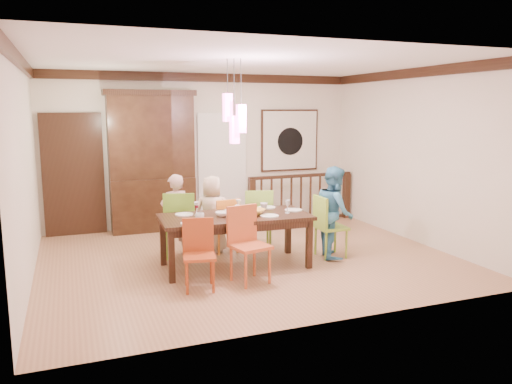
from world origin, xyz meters
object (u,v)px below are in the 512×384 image
object	(u,v)px
chair_end_right	(331,222)
person_end_right	(334,212)
dining_table	(235,221)
person_far_mid	(212,214)
balustrade	(301,197)
china_hutch	(152,161)
person_far_left	(175,216)
chair_far_left	(180,219)

from	to	relation	value
chair_end_right	person_end_right	size ratio (longest dim) A/B	0.68
dining_table	person_end_right	distance (m)	1.57
dining_table	person_far_mid	size ratio (longest dim) A/B	1.76
balustrade	chair_end_right	bearing A→B (deg)	-106.71
dining_table	china_hutch	size ratio (longest dim) A/B	0.83
person_far_mid	person_far_left	bearing A→B (deg)	21.05
balustrade	dining_table	bearing A→B (deg)	-134.98
dining_table	person_end_right	world-z (taller)	person_end_right
person_far_mid	person_end_right	xyz separation A→B (m)	(1.66, -0.90, 0.09)
person_far_mid	chair_end_right	bearing A→B (deg)	168.34
dining_table	balustrade	size ratio (longest dim) A/B	0.95
china_hutch	person_far_mid	bearing A→B (deg)	-70.46
china_hutch	balustrade	distance (m)	2.99
dining_table	balustrade	world-z (taller)	balustrade
chair_far_left	chair_end_right	world-z (taller)	chair_far_left
chair_far_left	chair_end_right	size ratio (longest dim) A/B	1.08
chair_end_right	person_end_right	xyz separation A→B (m)	(0.05, -0.01, 0.15)
dining_table	person_far_left	size ratio (longest dim) A/B	1.68
person_far_mid	chair_far_left	bearing A→B (deg)	26.42
chair_far_left	person_far_mid	size ratio (longest dim) A/B	0.83
chair_far_left	person_end_right	distance (m)	2.34
dining_table	person_end_right	xyz separation A→B (m)	(1.57, -0.05, 0.03)
china_hutch	person_far_mid	world-z (taller)	china_hutch
chair_far_left	balustrade	bearing A→B (deg)	-134.19
chair_far_left	person_end_right	world-z (taller)	person_end_right
chair_far_left	balustrade	distance (m)	3.15
balustrade	person_end_right	distance (m)	2.41
balustrade	person_end_right	size ratio (longest dim) A/B	1.62
person_far_left	person_end_right	xyz separation A→B (m)	(2.26, -0.86, 0.06)
chair_far_left	person_far_left	distance (m)	0.10
chair_end_right	person_far_mid	world-z (taller)	person_far_mid
chair_end_right	person_end_right	bearing A→B (deg)	-99.09
dining_table	person_far_left	xyz separation A→B (m)	(-0.69, 0.80, -0.03)
chair_end_right	balustrade	world-z (taller)	balustrade
chair_end_right	person_far_left	distance (m)	2.37
person_far_mid	person_end_right	bearing A→B (deg)	168.81
chair_far_left	person_far_mid	distance (m)	0.53
balustrade	person_far_left	distance (m)	3.19
china_hutch	balustrade	world-z (taller)	china_hutch
chair_end_right	person_far_left	xyz separation A→B (m)	(-2.21, 0.85, 0.10)
dining_table	person_end_right	size ratio (longest dim) A/B	1.54
china_hutch	person_far_mid	xyz separation A→B (m)	(0.63, -1.79, -0.68)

